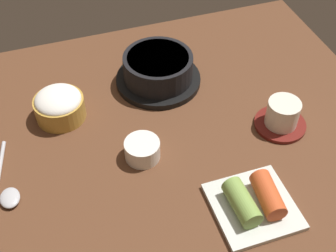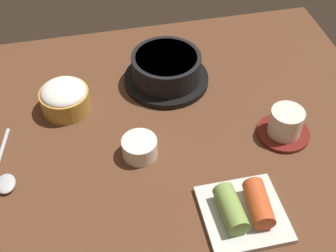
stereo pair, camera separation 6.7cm
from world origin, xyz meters
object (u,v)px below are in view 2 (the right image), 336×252
object	(u,v)px
kimchi_plate	(244,209)
spoon	(4,175)
stone_pot	(166,69)
rice_bowl	(65,97)
banchan_cup_center	(140,147)
tea_cup_with_saucer	(285,125)

from	to	relation	value
kimchi_plate	spoon	distance (cm)	44.99
stone_pot	rice_bowl	world-z (taller)	stone_pot
stone_pot	rice_bowl	size ratio (longest dim) A/B	1.84
rice_bowl	banchan_cup_center	xyz separation A→B (cm)	(13.31, -16.29, -1.25)
rice_bowl	banchan_cup_center	bearing A→B (deg)	-50.75
rice_bowl	banchan_cup_center	world-z (taller)	rice_bowl
tea_cup_with_saucer	kimchi_plate	bearing A→B (deg)	-130.64
tea_cup_with_saucer	banchan_cup_center	size ratio (longest dim) A/B	1.55
stone_pot	spoon	world-z (taller)	stone_pot
rice_bowl	kimchi_plate	xyz separation A→B (cm)	(28.58, -34.14, -1.50)
rice_bowl	tea_cup_with_saucer	world-z (taller)	rice_bowl
banchan_cup_center	kimchi_plate	size ratio (longest dim) A/B	0.49
banchan_cup_center	spoon	distance (cm)	26.10
kimchi_plate	spoon	world-z (taller)	kimchi_plate
rice_bowl	tea_cup_with_saucer	xyz separation A→B (cm)	(42.99, -17.34, -0.45)
rice_bowl	tea_cup_with_saucer	size ratio (longest dim) A/B	0.98
stone_pot	banchan_cup_center	world-z (taller)	stone_pot
banchan_cup_center	rice_bowl	bearing A→B (deg)	129.25
stone_pot	rice_bowl	xyz separation A→B (cm)	(-23.11, -4.22, -0.17)
stone_pot	banchan_cup_center	size ratio (longest dim) A/B	2.79
tea_cup_with_saucer	banchan_cup_center	bearing A→B (deg)	177.97
banchan_cup_center	kimchi_plate	distance (cm)	23.49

